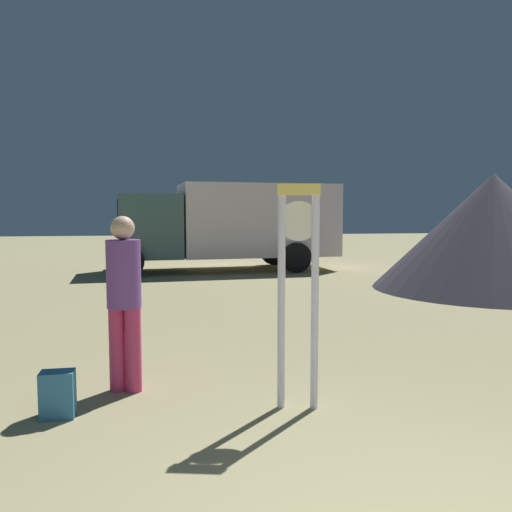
# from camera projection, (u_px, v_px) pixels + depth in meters

# --- Properties ---
(standing_clock) EXTENTS (0.39, 0.18, 2.05)m
(standing_clock) POSITION_uv_depth(u_px,v_px,m) (298.00, 275.00, 4.69)
(standing_clock) COLOR white
(standing_clock) RESTS_ON ground_plane
(person_near_clock) EXTENTS (0.34, 0.34, 1.77)m
(person_near_clock) POSITION_uv_depth(u_px,v_px,m) (124.00, 294.00, 5.15)
(person_near_clock) COLOR #CA3465
(person_near_clock) RESTS_ON ground_plane
(backpack) EXTENTS (0.29, 0.23, 0.41)m
(backpack) POSITION_uv_depth(u_px,v_px,m) (58.00, 395.00, 4.55)
(backpack) COLOR teal
(backpack) RESTS_ON ground_plane
(box_truck_near) EXTENTS (7.04, 3.03, 2.67)m
(box_truck_near) POSITION_uv_depth(u_px,v_px,m) (233.00, 222.00, 16.20)
(box_truck_near) COLOR silver
(box_truck_near) RESTS_ON ground_plane
(dome_tent) EXTENTS (5.40, 5.40, 2.70)m
(dome_tent) POSITION_uv_depth(u_px,v_px,m) (492.00, 232.00, 12.03)
(dome_tent) COLOR #3D3844
(dome_tent) RESTS_ON ground_plane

